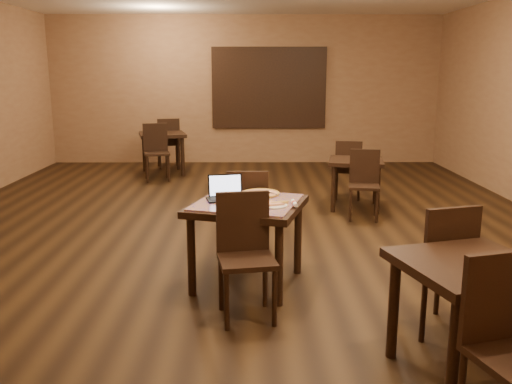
{
  "coord_description": "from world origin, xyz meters",
  "views": [
    {
      "loc": [
        0.15,
        -6.34,
        1.87
      ],
      "look_at": [
        0.18,
        -1.74,
        0.85
      ],
      "focal_mm": 38.0,
      "sensor_mm": 36.0,
      "label": 1
    }
  ],
  "objects_px": {
    "chair_main_far": "(248,210)",
    "other_table_b_chair_far": "(168,140)",
    "chair_main_near": "(245,248)",
    "tiled_table": "(247,213)",
    "pizza_pan": "(261,195)",
    "other_table_c_chair_near": "(508,338)",
    "other_table_a_chair_near": "(364,180)",
    "other_table_b_chair_near": "(156,148)",
    "other_table_a": "(356,168)",
    "other_table_a_chair_far": "(348,166)",
    "laptop": "(225,193)",
    "other_table_c_chair_far": "(441,261)",
    "other_table_b": "(162,140)",
    "other_table_c": "(470,282)"
  },
  "relations": [
    {
      "from": "chair_main_far",
      "to": "pizza_pan",
      "type": "height_order",
      "value": "chair_main_far"
    },
    {
      "from": "other_table_a_chair_near",
      "to": "other_table_c",
      "type": "relative_size",
      "value": 0.9
    },
    {
      "from": "other_table_c_chair_near",
      "to": "other_table_c_chair_far",
      "type": "distance_m",
      "value": 1.14
    },
    {
      "from": "chair_main_far",
      "to": "other_table_b_chair_far",
      "type": "relative_size",
      "value": 0.95
    },
    {
      "from": "other_table_b",
      "to": "other_table_b_chair_near",
      "type": "xyz_separation_m",
      "value": [
        -0.02,
        -0.58,
        -0.08
      ]
    },
    {
      "from": "other_table_a",
      "to": "other_table_b_chair_far",
      "type": "xyz_separation_m",
      "value": [
        -3.09,
        3.25,
        -0.01
      ]
    },
    {
      "from": "chair_main_far",
      "to": "other_table_c_chair_far",
      "type": "relative_size",
      "value": 0.96
    },
    {
      "from": "other_table_b",
      "to": "other_table_c",
      "type": "height_order",
      "value": "other_table_b"
    },
    {
      "from": "chair_main_far",
      "to": "other_table_c_chair_far",
      "type": "bearing_deg",
      "value": 132.3
    },
    {
      "from": "other_table_a_chair_near",
      "to": "pizza_pan",
      "type": "bearing_deg",
      "value": -114.04
    },
    {
      "from": "chair_main_far",
      "to": "other_table_b_chair_near",
      "type": "bearing_deg",
      "value": -68.15
    },
    {
      "from": "other_table_a_chair_far",
      "to": "other_table_b_chair_far",
      "type": "bearing_deg",
      "value": -31.41
    },
    {
      "from": "tiled_table",
      "to": "other_table_c_chair_far",
      "type": "height_order",
      "value": "other_table_c_chair_far"
    },
    {
      "from": "other_table_a_chair_near",
      "to": "other_table_b_chair_near",
      "type": "distance_m",
      "value": 4.09
    },
    {
      "from": "other_table_b",
      "to": "other_table_c",
      "type": "relative_size",
      "value": 1.0
    },
    {
      "from": "tiled_table",
      "to": "pizza_pan",
      "type": "xyz_separation_m",
      "value": [
        0.12,
        0.24,
        0.11
      ]
    },
    {
      "from": "other_table_b",
      "to": "other_table_b_chair_near",
      "type": "distance_m",
      "value": 0.58
    },
    {
      "from": "chair_main_far",
      "to": "other_table_a_chair_far",
      "type": "relative_size",
      "value": 1.05
    },
    {
      "from": "other_table_b_chair_near",
      "to": "other_table_a",
      "type": "bearing_deg",
      "value": -48.15
    },
    {
      "from": "laptop",
      "to": "chair_main_far",
      "type": "bearing_deg",
      "value": 56.48
    },
    {
      "from": "pizza_pan",
      "to": "other_table_c_chair_near",
      "type": "height_order",
      "value": "other_table_c_chair_near"
    },
    {
      "from": "pizza_pan",
      "to": "other_table_a_chair_near",
      "type": "xyz_separation_m",
      "value": [
        1.38,
        2.03,
        -0.27
      ]
    },
    {
      "from": "other_table_a_chair_far",
      "to": "other_table_c_chair_near",
      "type": "height_order",
      "value": "other_table_c_chair_near"
    },
    {
      "from": "tiled_table",
      "to": "other_table_c_chair_near",
      "type": "height_order",
      "value": "other_table_c_chair_near"
    },
    {
      "from": "other_table_b",
      "to": "laptop",
      "type": "bearing_deg",
      "value": -89.53
    },
    {
      "from": "laptop",
      "to": "other_table_a_chair_near",
      "type": "relative_size",
      "value": 0.39
    },
    {
      "from": "chair_main_near",
      "to": "laptop",
      "type": "relative_size",
      "value": 2.77
    },
    {
      "from": "chair_main_near",
      "to": "other_table_a_chair_near",
      "type": "relative_size",
      "value": 1.09
    },
    {
      "from": "chair_main_near",
      "to": "other_table_a_chair_far",
      "type": "relative_size",
      "value": 1.09
    },
    {
      "from": "chair_main_near",
      "to": "other_table_a",
      "type": "bearing_deg",
      "value": 56.33
    },
    {
      "from": "other_table_b_chair_far",
      "to": "other_table_c_chair_near",
      "type": "distance_m",
      "value": 8.64
    },
    {
      "from": "chair_main_far",
      "to": "laptop",
      "type": "bearing_deg",
      "value": 69.74
    },
    {
      "from": "tiled_table",
      "to": "chair_main_near",
      "type": "distance_m",
      "value": 0.63
    },
    {
      "from": "chair_main_near",
      "to": "other_table_b_chair_near",
      "type": "distance_m",
      "value": 5.74
    },
    {
      "from": "pizza_pan",
      "to": "chair_main_near",
      "type": "bearing_deg",
      "value": -98.93
    },
    {
      "from": "laptop",
      "to": "other_table_a",
      "type": "bearing_deg",
      "value": 45.41
    },
    {
      "from": "tiled_table",
      "to": "other_table_b",
      "type": "bearing_deg",
      "value": 122.99
    },
    {
      "from": "other_table_a_chair_near",
      "to": "other_table_c_chair_far",
      "type": "distance_m",
      "value": 3.23
    },
    {
      "from": "laptop",
      "to": "other_table_b",
      "type": "relative_size",
      "value": 0.35
    },
    {
      "from": "other_table_b",
      "to": "chair_main_near",
      "type": "bearing_deg",
      "value": -89.58
    },
    {
      "from": "chair_main_near",
      "to": "other_table_a_chair_far",
      "type": "bearing_deg",
      "value": 59.35
    },
    {
      "from": "other_table_b_chair_far",
      "to": "other_table_c",
      "type": "relative_size",
      "value": 1.0
    },
    {
      "from": "chair_main_near",
      "to": "chair_main_far",
      "type": "height_order",
      "value": "chair_main_near"
    },
    {
      "from": "tiled_table",
      "to": "other_table_a",
      "type": "relative_size",
      "value": 1.34
    },
    {
      "from": "other_table_c",
      "to": "other_table_c_chair_near",
      "type": "height_order",
      "value": "other_table_c_chair_near"
    },
    {
      "from": "chair_main_far",
      "to": "other_table_b_chair_near",
      "type": "relative_size",
      "value": 0.95
    },
    {
      "from": "other_table_c_chair_near",
      "to": "other_table_a_chair_far",
      "type": "bearing_deg",
      "value": 73.12
    },
    {
      "from": "chair_main_near",
      "to": "pizza_pan",
      "type": "xyz_separation_m",
      "value": [
        0.13,
        0.86,
        0.22
      ]
    },
    {
      "from": "other_table_a",
      "to": "other_table_a_chair_far",
      "type": "bearing_deg",
      "value": 101.65
    },
    {
      "from": "chair_main_near",
      "to": "other_table_a_chair_near",
      "type": "distance_m",
      "value": 3.26
    }
  ]
}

